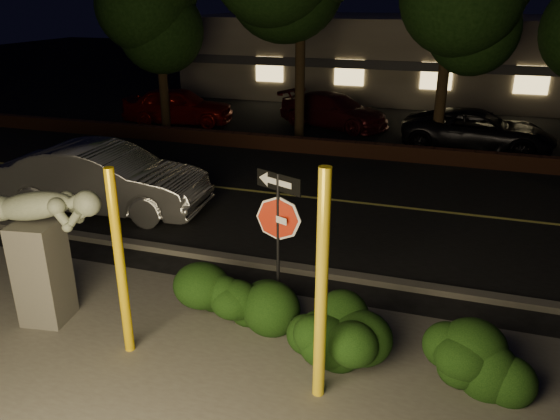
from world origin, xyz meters
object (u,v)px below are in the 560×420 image
object	(u,v)px
yellow_pole_left	(120,265)
parked_car_dark	(478,131)
yellow_pole_right	(321,290)
parked_car_red	(178,106)
sculpture	(39,241)
signpost	(278,219)
silver_sedan	(105,179)
parked_car_darkred	(334,111)

from	to	relation	value
yellow_pole_left	parked_car_dark	size ratio (longest dim) A/B	0.58
yellow_pole_right	parked_car_red	size ratio (longest dim) A/B	0.72
sculpture	parked_car_red	world-z (taller)	sculpture
signpost	parked_car_red	bearing A→B (deg)	147.25
signpost	silver_sedan	world-z (taller)	signpost
silver_sedan	parked_car_dark	bearing A→B (deg)	-49.10
signpost	parked_car_red	xyz separation A→B (m)	(-8.52, 12.76, -1.05)
sculpture	parked_car_darkred	size ratio (longest dim) A/B	0.50
sculpture	yellow_pole_left	bearing A→B (deg)	-19.84
parked_car_red	parked_car_darkred	bearing A→B (deg)	-86.66
silver_sedan	yellow_pole_left	bearing A→B (deg)	-146.99
yellow_pole_right	parked_car_red	xyz separation A→B (m)	(-9.60, 14.32, -0.84)
yellow_pole_right	silver_sedan	bearing A→B (deg)	143.43
parked_car_darkred	sculpture	bearing A→B (deg)	-163.93
yellow_pole_right	parked_car_darkred	distance (m)	16.14
yellow_pole_right	parked_car_dark	size ratio (longest dim) A/B	0.64
yellow_pole_right	parked_car_darkred	world-z (taller)	yellow_pole_right
yellow_pole_right	parked_car_darkred	size ratio (longest dim) A/B	0.69
silver_sedan	yellow_pole_right	bearing A→B (deg)	-130.78
signpost	silver_sedan	bearing A→B (deg)	172.30
yellow_pole_left	parked_car_darkred	size ratio (longest dim) A/B	0.62
yellow_pole_left	parked_car_red	distance (m)	15.73
silver_sedan	parked_car_dark	size ratio (longest dim) A/B	1.00
sculpture	silver_sedan	size ratio (longest dim) A/B	0.46
yellow_pole_right	sculpture	world-z (taller)	yellow_pole_right
yellow_pole_left	silver_sedan	xyz separation A→B (m)	(-3.69, 4.86, -0.62)
yellow_pole_left	yellow_pole_right	bearing A→B (deg)	-1.41
yellow_pole_right	yellow_pole_left	bearing A→B (deg)	178.59
signpost	parked_car_darkred	distance (m)	14.43
parked_car_darkred	signpost	bearing A→B (deg)	-150.02
yellow_pole_right	sculpture	distance (m)	4.67
signpost	sculpture	world-z (taller)	signpost
yellow_pole_left	signpost	bearing A→B (deg)	38.36
yellow_pole_right	sculpture	xyz separation A→B (m)	(-4.65, 0.41, -0.17)
yellow_pole_left	parked_car_darkred	bearing A→B (deg)	91.53
yellow_pole_left	parked_car_red	xyz separation A→B (m)	(-6.65, 14.24, -0.69)
sculpture	parked_car_red	xyz separation A→B (m)	(-4.96, 13.91, -0.67)
signpost	sculpture	xyz separation A→B (m)	(-3.57, -1.15, -0.38)
parked_car_dark	parked_car_darkred	bearing A→B (deg)	73.39
yellow_pole_right	sculpture	bearing A→B (deg)	175.01
parked_car_darkred	parked_car_dark	bearing A→B (deg)	-89.44
yellow_pole_left	yellow_pole_right	size ratio (longest dim) A/B	0.90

